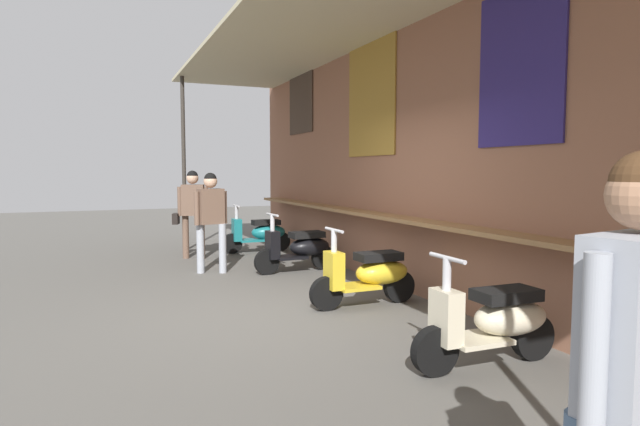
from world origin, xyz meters
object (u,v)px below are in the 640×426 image
scooter_teal (260,233)px  shopper_with_handbag (192,205)px  scooter_black (300,248)px  shopper_browsing (211,212)px  scooter_cream (494,321)px  scooter_yellow (370,274)px  shopper_passing (636,348)px

scooter_teal → shopper_with_handbag: shopper_with_handbag is taller
scooter_black → shopper_browsing: size_ratio=0.87×
scooter_teal → scooter_cream: (6.77, 0.00, 0.00)m
scooter_black → scooter_cream: 4.53m
scooter_cream → shopper_with_handbag: size_ratio=0.85×
shopper_with_handbag → scooter_cream: bearing=30.2°
scooter_yellow → shopper_browsing: 3.18m
scooter_yellow → shopper_passing: bearing=72.0°
scooter_yellow → shopper_browsing: bearing=-64.4°
scooter_yellow → shopper_passing: shopper_passing is taller
scooter_cream → shopper_passing: bearing=59.5°
scooter_cream → scooter_yellow: bearing=-88.2°
scooter_teal → scooter_black: (2.24, -0.00, 0.00)m
shopper_passing → scooter_yellow: bearing=152.4°
scooter_teal → scooter_cream: 6.77m
shopper_browsing → shopper_passing: size_ratio=0.94×
shopper_browsing → shopper_passing: bearing=167.0°
shopper_with_handbag → scooter_teal: bearing=119.1°
scooter_teal → scooter_black: same height
scooter_black → shopper_browsing: (-0.45, -1.36, 0.60)m
scooter_black → shopper_with_handbag: size_ratio=0.85×
shopper_with_handbag → scooter_black: bearing=53.4°
scooter_cream → shopper_with_handbag: shopper_with_handbag is taller
scooter_teal → scooter_cream: same height
scooter_black → shopper_passing: size_ratio=0.82×
scooter_teal → scooter_black: size_ratio=1.00×
shopper_browsing → shopper_passing: shopper_passing is taller
scooter_teal → shopper_with_handbag: 1.55m
scooter_cream → scooter_black: bearing=-88.2°
scooter_black → scooter_yellow: bearing=87.1°
scooter_teal → scooter_yellow: same height
scooter_teal → scooter_cream: size_ratio=1.00×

